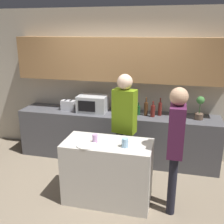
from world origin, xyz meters
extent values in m
plane|color=#7F705B|center=(0.00, 0.00, 0.00)|extent=(14.00, 14.00, 0.00)
cube|color=beige|center=(0.00, 1.74, 1.35)|extent=(6.40, 0.08, 2.70)
cube|color=#A37547|center=(0.00, 1.54, 1.83)|extent=(3.74, 0.32, 0.75)
cube|color=#4C4C51|center=(0.00, 1.39, 0.44)|extent=(3.60, 0.62, 0.89)
cube|color=beige|center=(0.16, 0.12, 0.44)|extent=(1.19, 0.57, 0.88)
cube|color=#B7BABC|center=(-0.45, 1.39, 1.04)|extent=(0.52, 0.38, 0.30)
cube|color=black|center=(-0.50, 1.19, 1.04)|extent=(0.31, 0.01, 0.19)
cube|color=silver|center=(-0.92, 1.39, 0.98)|extent=(0.26, 0.16, 0.18)
cube|color=black|center=(-0.97, 1.39, 1.07)|extent=(0.02, 0.11, 0.01)
cube|color=black|center=(-0.87, 1.39, 1.07)|extent=(0.02, 0.11, 0.01)
cylinder|color=brown|center=(1.41, 1.39, 0.94)|extent=(0.14, 0.14, 0.10)
cylinder|color=#38662D|center=(1.41, 1.39, 1.08)|extent=(0.01, 0.01, 0.18)
sphere|color=#3D7A38|center=(1.41, 1.39, 1.22)|extent=(0.13, 0.13, 0.13)
cylinder|color=maroon|center=(0.28, 1.41, 0.98)|extent=(0.07, 0.07, 0.18)
cylinder|color=maroon|center=(0.28, 1.41, 1.10)|extent=(0.03, 0.03, 0.07)
cylinder|color=#194723|center=(0.39, 1.39, 0.97)|extent=(0.06, 0.06, 0.16)
cylinder|color=#194723|center=(0.39, 1.39, 1.08)|extent=(0.02, 0.02, 0.06)
cylinder|color=#472814|center=(0.52, 1.38, 1.00)|extent=(0.07, 0.07, 0.23)
cylinder|color=#472814|center=(0.52, 1.38, 1.16)|extent=(0.02, 0.02, 0.09)
cylinder|color=maroon|center=(0.65, 1.34, 0.99)|extent=(0.08, 0.08, 0.20)
cylinder|color=maroon|center=(0.65, 1.34, 1.12)|extent=(0.03, 0.03, 0.08)
cylinder|color=maroon|center=(0.76, 1.44, 1.00)|extent=(0.06, 0.06, 0.23)
cylinder|color=maroon|center=(0.76, 1.44, 1.16)|extent=(0.02, 0.02, 0.09)
cylinder|color=white|center=(-0.08, -0.05, 0.89)|extent=(0.26, 0.26, 0.01)
cylinder|color=#94C3E4|center=(0.41, 0.03, 0.94)|extent=(0.09, 0.09, 0.12)
cylinder|color=#C897CE|center=(0.00, 0.08, 0.94)|extent=(0.07, 0.07, 0.12)
cylinder|color=black|center=(0.36, 0.65, 0.42)|extent=(0.11, 0.11, 0.83)
cylinder|color=black|center=(0.20, 0.68, 0.42)|extent=(0.11, 0.11, 0.83)
cube|color=olive|center=(0.28, 0.66, 1.16)|extent=(0.37, 0.26, 0.66)
sphere|color=beige|center=(0.28, 0.66, 1.60)|extent=(0.23, 0.23, 0.23)
cylinder|color=black|center=(1.04, 0.03, 0.41)|extent=(0.11, 0.11, 0.81)
cylinder|color=black|center=(1.04, 0.19, 0.41)|extent=(0.11, 0.11, 0.81)
cube|color=#4E1D3F|center=(1.04, 0.11, 1.14)|extent=(0.19, 0.34, 0.64)
sphere|color=tan|center=(1.04, 0.11, 1.57)|extent=(0.22, 0.22, 0.22)
camera|label=1|loc=(0.98, -2.99, 2.32)|focal=42.00mm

